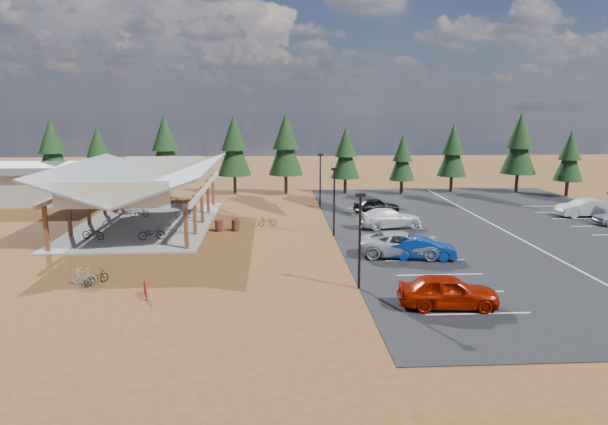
{
  "coord_description": "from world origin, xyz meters",
  "views": [
    {
      "loc": [
        0.5,
        -37.35,
        9.5
      ],
      "look_at": [
        2.78,
        2.39,
        1.75
      ],
      "focal_mm": 32.0,
      "sensor_mm": 36.0,
      "label": 1
    }
  ],
  "objects_px": {
    "outbuilding": "(29,183)",
    "car_1": "(423,248)",
    "bike_12": "(96,277)",
    "car_0": "(448,291)",
    "lamp_post_1": "(334,197)",
    "car_3": "(389,218)",
    "lamp_post_0": "(360,234)",
    "bike_0": "(93,233)",
    "bike_1": "(114,222)",
    "bike_7": "(173,201)",
    "lamp_post_2": "(320,177)",
    "bike_4": "(152,233)",
    "bike_14": "(237,222)",
    "bike_16": "(267,221)",
    "bike_11": "(145,289)",
    "bike_5": "(174,228)",
    "bike_13": "(84,277)",
    "bike_6": "(184,213)",
    "car_9": "(585,208)",
    "bike_2": "(139,212)",
    "bike_3": "(121,206)",
    "car_4": "(377,206)",
    "bike_pavilion": "(144,178)",
    "trash_bin_0": "(235,225)",
    "car_2": "(403,244)"
  },
  "relations": [
    {
      "from": "outbuilding",
      "to": "car_1",
      "type": "height_order",
      "value": "outbuilding"
    },
    {
      "from": "bike_12",
      "to": "car_0",
      "type": "xyz_separation_m",
      "value": [
        18.0,
        -4.53,
        0.45
      ]
    },
    {
      "from": "lamp_post_1",
      "to": "car_3",
      "type": "bearing_deg",
      "value": 27.9
    },
    {
      "from": "lamp_post_0",
      "to": "bike_0",
      "type": "height_order",
      "value": "lamp_post_0"
    },
    {
      "from": "car_3",
      "to": "bike_1",
      "type": "bearing_deg",
      "value": 77.74
    },
    {
      "from": "bike_7",
      "to": "bike_12",
      "type": "xyz_separation_m",
      "value": [
        -0.03,
        -23.34,
        -0.21
      ]
    },
    {
      "from": "car_1",
      "to": "outbuilding",
      "type": "bearing_deg",
      "value": 65.73
    },
    {
      "from": "lamp_post_2",
      "to": "bike_4",
      "type": "relative_size",
      "value": 2.71
    },
    {
      "from": "outbuilding",
      "to": "bike_12",
      "type": "distance_m",
      "value": 30.44
    },
    {
      "from": "bike_14",
      "to": "bike_16",
      "type": "relative_size",
      "value": 1.06
    },
    {
      "from": "bike_11",
      "to": "bike_5",
      "type": "bearing_deg",
      "value": 75.4
    },
    {
      "from": "bike_7",
      "to": "bike_11",
      "type": "relative_size",
      "value": 1.15
    },
    {
      "from": "lamp_post_1",
      "to": "bike_1",
      "type": "bearing_deg",
      "value": 169.79
    },
    {
      "from": "bike_11",
      "to": "car_0",
      "type": "xyz_separation_m",
      "value": [
        14.85,
        -2.32,
        0.4
      ]
    },
    {
      "from": "bike_13",
      "to": "bike_7",
      "type": "bearing_deg",
      "value": -162.52
    },
    {
      "from": "bike_14",
      "to": "bike_16",
      "type": "distance_m",
      "value": 2.45
    },
    {
      "from": "outbuilding",
      "to": "bike_6",
      "type": "relative_size",
      "value": 6.68
    },
    {
      "from": "bike_0",
      "to": "bike_5",
      "type": "xyz_separation_m",
      "value": [
        5.55,
        1.37,
        0.01
      ]
    },
    {
      "from": "car_9",
      "to": "bike_2",
      "type": "bearing_deg",
      "value": -95.19
    },
    {
      "from": "bike_1",
      "to": "bike_3",
      "type": "distance_m",
      "value": 7.1
    },
    {
      "from": "car_1",
      "to": "car_4",
      "type": "relative_size",
      "value": 1.01
    },
    {
      "from": "bike_7",
      "to": "car_3",
      "type": "distance_m",
      "value": 21.52
    },
    {
      "from": "bike_1",
      "to": "bike_2",
      "type": "height_order",
      "value": "bike_1"
    },
    {
      "from": "car_0",
      "to": "car_3",
      "type": "height_order",
      "value": "car_0"
    },
    {
      "from": "bike_12",
      "to": "car_9",
      "type": "height_order",
      "value": "car_9"
    },
    {
      "from": "outbuilding",
      "to": "bike_16",
      "type": "bearing_deg",
      "value": -27.06
    },
    {
      "from": "bike_pavilion",
      "to": "lamp_post_2",
      "type": "relative_size",
      "value": 3.77
    },
    {
      "from": "outbuilding",
      "to": "lamp_post_1",
      "type": "height_order",
      "value": "lamp_post_1"
    },
    {
      "from": "trash_bin_0",
      "to": "car_9",
      "type": "relative_size",
      "value": 0.19
    },
    {
      "from": "trash_bin_0",
      "to": "bike_6",
      "type": "relative_size",
      "value": 0.55
    },
    {
      "from": "lamp_post_0",
      "to": "bike_13",
      "type": "height_order",
      "value": "lamp_post_0"
    },
    {
      "from": "outbuilding",
      "to": "lamp_post_2",
      "type": "distance_m",
      "value": 29.29
    },
    {
      "from": "lamp_post_1",
      "to": "trash_bin_0",
      "type": "distance_m",
      "value": 8.17
    },
    {
      "from": "bike_0",
      "to": "car_4",
      "type": "height_order",
      "value": "car_4"
    },
    {
      "from": "bike_0",
      "to": "car_9",
      "type": "distance_m",
      "value": 40.82
    },
    {
      "from": "bike_2",
      "to": "car_1",
      "type": "relative_size",
      "value": 0.43
    },
    {
      "from": "bike_5",
      "to": "car_1",
      "type": "relative_size",
      "value": 0.39
    },
    {
      "from": "lamp_post_1",
      "to": "bike_2",
      "type": "xyz_separation_m",
      "value": [
        -16.18,
        7.6,
        -2.4
      ]
    },
    {
      "from": "bike_pavilion",
      "to": "lamp_post_1",
      "type": "bearing_deg",
      "value": -18.43
    },
    {
      "from": "bike_2",
      "to": "bike_13",
      "type": "distance_m",
      "value": 18.27
    },
    {
      "from": "car_1",
      "to": "bike_13",
      "type": "bearing_deg",
      "value": 110.8
    },
    {
      "from": "bike_14",
      "to": "bike_16",
      "type": "xyz_separation_m",
      "value": [
        2.43,
        0.24,
        -0.02
      ]
    },
    {
      "from": "lamp_post_0",
      "to": "bike_14",
      "type": "xyz_separation_m",
      "value": [
        -7.44,
        15.5,
        -2.55
      ]
    },
    {
      "from": "bike_0",
      "to": "car_2",
      "type": "xyz_separation_m",
      "value": [
        21.32,
        -5.44,
        0.24
      ]
    },
    {
      "from": "car_3",
      "to": "bike_13",
      "type": "bearing_deg",
      "value": 113.1
    },
    {
      "from": "bike_14",
      "to": "car_0",
      "type": "xyz_separation_m",
      "value": [
        11.25,
        -18.57,
        0.42
      ]
    },
    {
      "from": "car_3",
      "to": "car_4",
      "type": "xyz_separation_m",
      "value": [
        0.07,
        5.85,
        -0.06
      ]
    },
    {
      "from": "bike_pavilion",
      "to": "bike_4",
      "type": "height_order",
      "value": "bike_pavilion"
    },
    {
      "from": "lamp_post_1",
      "to": "bike_13",
      "type": "xyz_separation_m",
      "value": [
        -14.8,
        -10.62,
        -2.49
      ]
    },
    {
      "from": "bike_12",
      "to": "car_3",
      "type": "xyz_separation_m",
      "value": [
        18.93,
        13.05,
        0.4
      ]
    }
  ]
}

